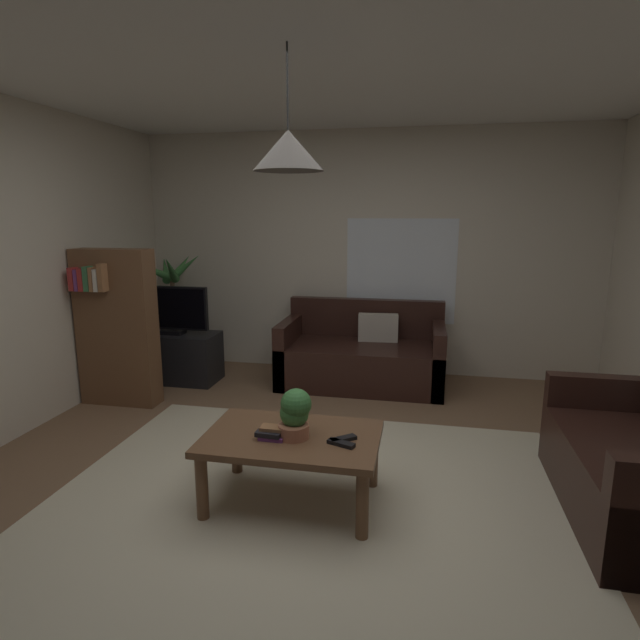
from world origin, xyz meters
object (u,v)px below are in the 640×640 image
book_on_table_2 (272,428)px  potted_plant_on_table (295,413)px  book_on_table_1 (270,433)px  bookshelf_corner (116,326)px  pendant_lamp (288,150)px  couch_under_window (362,357)px  remote_on_table_1 (343,439)px  tv_stand (175,357)px  potted_palm_corner (174,319)px  book_on_table_0 (273,436)px  remote_on_table_0 (341,443)px  tv (171,310)px  coffee_table (292,445)px

book_on_table_2 → potted_plant_on_table: (0.12, 0.05, 0.09)m
book_on_table_1 → bookshelf_corner: (-1.83, 1.36, 0.26)m
book_on_table_1 → book_on_table_2: 0.03m
potted_plant_on_table → bookshelf_corner: bearing=146.5°
book_on_table_1 → pendant_lamp: pendant_lamp is taller
couch_under_window → remote_on_table_1: (0.16, -2.28, 0.16)m
tv_stand → pendant_lamp: pendant_lamp is taller
book_on_table_2 → potted_palm_corner: 3.08m
book_on_table_0 → tv_stand: 2.64m
remote_on_table_1 → book_on_table_1: bearing=58.6°
potted_palm_corner → bookshelf_corner: bookshelf_corner is taller
remote_on_table_0 → pendant_lamp: pendant_lamp is taller
book_on_table_2 → tv: bearing=129.4°
tv → potted_palm_corner: potted_palm_corner is taller
book_on_table_2 → potted_palm_corner: bearing=127.2°
coffee_table → potted_plant_on_table: size_ratio=3.57×
couch_under_window → tv: tv is taller
tv_stand → pendant_lamp: (1.76, -1.98, 1.77)m
potted_plant_on_table → coffee_table: bearing=158.9°
book_on_table_1 → potted_plant_on_table: size_ratio=0.51×
remote_on_table_1 → couch_under_window: bearing=-34.7°
remote_on_table_0 → potted_plant_on_table: 0.32m
book_on_table_0 → pendant_lamp: size_ratio=0.23×
bookshelf_corner → book_on_table_0: bearing=-36.3°
pendant_lamp → potted_palm_corner: bearing=129.3°
potted_plant_on_table → bookshelf_corner: (-1.97, 1.30, 0.15)m
couch_under_window → remote_on_table_0: 2.34m
tv → tv_stand: bearing=90.0°
book_on_table_1 → potted_palm_corner: bearing=126.8°
bookshelf_corner → remote_on_table_1: bearing=-30.2°
couch_under_window → pendant_lamp: bearing=-93.8°
potted_plant_on_table → book_on_table_0: bearing=-155.6°
couch_under_window → tv_stand: (-1.91, -0.27, -0.02)m
tv_stand → tv: 0.50m
remote_on_table_0 → potted_palm_corner: size_ratio=0.12×
potted_plant_on_table → tv_stand: size_ratio=0.32×
coffee_table → bookshelf_corner: 2.36m
book_on_table_0 → remote_on_table_0: same height
tv_stand → remote_on_table_1: bearing=-44.1°
potted_palm_corner → bookshelf_corner: 1.12m
book_on_table_1 → potted_plant_on_table: bearing=24.8°
book_on_table_2 → potted_palm_corner: potted_palm_corner is taller
tv → bookshelf_corner: bookshelf_corner is taller
potted_plant_on_table → pendant_lamp: bearing=158.9°
book_on_table_1 → pendant_lamp: (0.11, 0.07, 1.56)m
book_on_table_0 → bookshelf_corner: (-1.85, 1.36, 0.28)m
book_on_table_0 → tv_stand: tv_stand is taller
couch_under_window → potted_palm_corner: size_ratio=1.22×
book_on_table_0 → tv_stand: size_ratio=0.16×
book_on_table_2 → bookshelf_corner: bearing=143.8°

